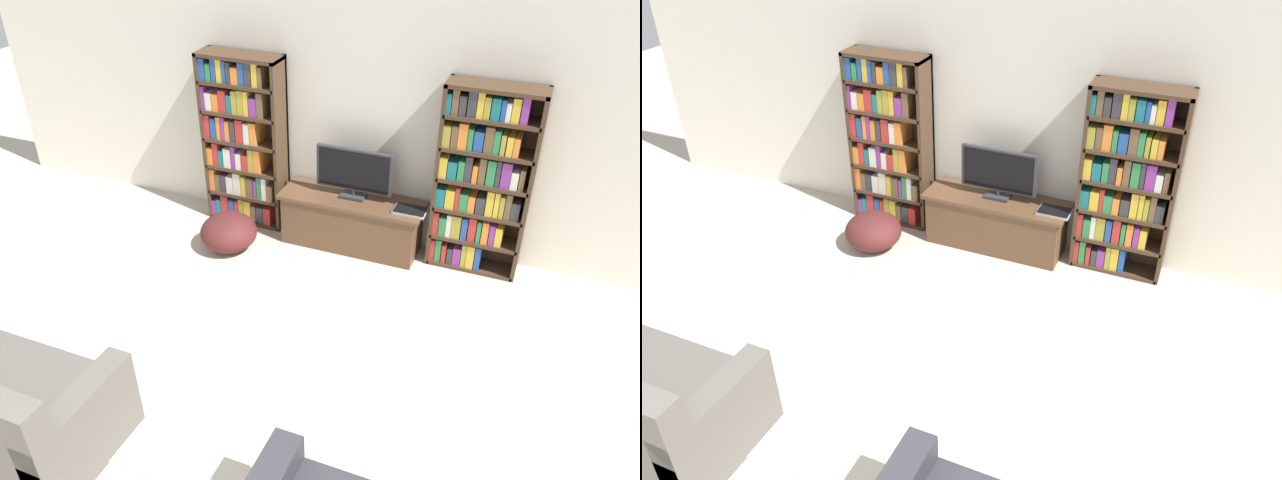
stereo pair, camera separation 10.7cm
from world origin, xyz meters
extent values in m
cube|color=silver|center=(0.00, 4.23, 1.30)|extent=(8.80, 0.06, 2.60)
cube|color=#422D1E|center=(-1.73, 4.03, 0.89)|extent=(0.04, 0.30, 1.79)
cube|color=#422D1E|center=(-0.92, 4.03, 0.89)|extent=(0.04, 0.30, 1.79)
cube|color=#422D1E|center=(-1.33, 4.16, 0.89)|extent=(0.84, 0.04, 1.79)
cube|color=#422D1E|center=(-1.33, 4.03, 1.77)|extent=(0.84, 0.30, 0.04)
cube|color=#422D1E|center=(-1.33, 4.03, 0.02)|extent=(0.81, 0.30, 0.04)
cube|color=#7F338C|center=(-1.69, 4.02, 0.12)|extent=(0.05, 0.24, 0.17)
cube|color=#196B75|center=(-1.63, 4.02, 0.13)|extent=(0.06, 0.24, 0.19)
cube|color=#B72D28|center=(-1.56, 4.02, 0.16)|extent=(0.08, 0.24, 0.24)
cube|color=#234C99|center=(-1.48, 4.02, 0.14)|extent=(0.06, 0.24, 0.21)
cube|color=#B72D28|center=(-1.41, 4.02, 0.14)|extent=(0.05, 0.24, 0.21)
cube|color=#9E9333|center=(-1.36, 4.02, 0.16)|extent=(0.06, 0.24, 0.24)
cube|color=gold|center=(-1.29, 4.02, 0.15)|extent=(0.07, 0.24, 0.24)
cube|color=brown|center=(-1.21, 4.02, 0.13)|extent=(0.05, 0.24, 0.20)
cube|color=#333338|center=(-1.14, 4.02, 0.13)|extent=(0.08, 0.24, 0.19)
cube|color=#B72D28|center=(-1.06, 4.02, 0.13)|extent=(0.08, 0.24, 0.19)
cube|color=#422D1E|center=(-1.33, 4.03, 0.32)|extent=(0.81, 0.30, 0.04)
cube|color=orange|center=(-1.68, 4.02, 0.45)|extent=(0.06, 0.24, 0.24)
cube|color=brown|center=(-1.62, 4.02, 0.43)|extent=(0.05, 0.24, 0.20)
cube|color=#333338|center=(-1.55, 4.02, 0.43)|extent=(0.07, 0.24, 0.20)
cube|color=silver|center=(-1.47, 4.02, 0.43)|extent=(0.08, 0.24, 0.19)
cube|color=silver|center=(-1.39, 4.02, 0.46)|extent=(0.08, 0.24, 0.24)
cube|color=gold|center=(-1.31, 4.02, 0.44)|extent=(0.05, 0.24, 0.22)
cube|color=brown|center=(-1.24, 4.02, 0.44)|extent=(0.08, 0.24, 0.21)
cube|color=#7F338C|center=(-1.18, 4.02, 0.44)|extent=(0.04, 0.24, 0.20)
cube|color=#2D7F47|center=(-1.13, 4.02, 0.46)|extent=(0.05, 0.24, 0.24)
cube|color=silver|center=(-1.08, 4.02, 0.46)|extent=(0.05, 0.24, 0.24)
cube|color=brown|center=(-1.01, 4.02, 0.42)|extent=(0.07, 0.24, 0.17)
cube|color=#422D1E|center=(-1.33, 4.03, 0.61)|extent=(0.81, 0.30, 0.04)
cube|color=orange|center=(-1.68, 4.02, 0.73)|extent=(0.06, 0.24, 0.19)
cube|color=#B72D28|center=(-1.61, 4.02, 0.75)|extent=(0.06, 0.24, 0.24)
cube|color=#196B75|center=(-1.55, 4.02, 0.72)|extent=(0.05, 0.24, 0.18)
cube|color=silver|center=(-1.48, 4.02, 0.74)|extent=(0.08, 0.24, 0.21)
cube|color=#7F338C|center=(-1.41, 4.02, 0.75)|extent=(0.05, 0.24, 0.24)
cube|color=silver|center=(-1.35, 4.02, 0.72)|extent=(0.06, 0.24, 0.18)
cube|color=#B72D28|center=(-1.28, 4.02, 0.72)|extent=(0.07, 0.24, 0.17)
cube|color=#9E9333|center=(-1.21, 4.02, 0.75)|extent=(0.06, 0.24, 0.24)
cube|color=orange|center=(-1.14, 4.02, 0.75)|extent=(0.07, 0.24, 0.24)
cube|color=#422D1E|center=(-1.33, 4.03, 0.91)|extent=(0.81, 0.30, 0.04)
cube|color=#B72D28|center=(-1.68, 4.02, 1.05)|extent=(0.06, 0.24, 0.24)
cube|color=#234C99|center=(-1.61, 4.02, 1.04)|extent=(0.06, 0.24, 0.21)
cube|color=orange|center=(-1.55, 4.02, 1.05)|extent=(0.05, 0.24, 0.24)
cube|color=#7F338C|center=(-1.50, 4.02, 1.05)|extent=(0.04, 0.24, 0.24)
cube|color=orange|center=(-1.45, 4.02, 1.04)|extent=(0.05, 0.24, 0.21)
cube|color=#333338|center=(-1.39, 4.02, 1.04)|extent=(0.06, 0.24, 0.22)
cube|color=#B72D28|center=(-1.32, 4.02, 1.05)|extent=(0.08, 0.24, 0.24)
cube|color=silver|center=(-1.24, 4.02, 1.04)|extent=(0.06, 0.24, 0.21)
cube|color=orange|center=(-1.17, 4.02, 1.05)|extent=(0.07, 0.24, 0.23)
cube|color=#422D1E|center=(-1.33, 4.03, 1.21)|extent=(0.81, 0.30, 0.04)
cube|color=#7F338C|center=(-1.69, 4.02, 1.35)|extent=(0.04, 0.24, 0.24)
cube|color=silver|center=(-1.64, 4.02, 1.32)|extent=(0.07, 0.24, 0.18)
cube|color=orange|center=(-1.56, 4.02, 1.32)|extent=(0.07, 0.24, 0.17)
cube|color=#B72D28|center=(-1.48, 4.02, 1.34)|extent=(0.08, 0.24, 0.22)
cube|color=#196B75|center=(-1.41, 4.02, 1.32)|extent=(0.05, 0.24, 0.19)
cube|color=#9E9333|center=(-1.35, 4.02, 1.34)|extent=(0.06, 0.24, 0.23)
cube|color=#9E9333|center=(-1.28, 4.02, 1.35)|extent=(0.07, 0.24, 0.24)
cube|color=gold|center=(-1.22, 4.02, 1.35)|extent=(0.05, 0.24, 0.24)
cube|color=#7F338C|center=(-1.15, 4.02, 1.32)|extent=(0.08, 0.24, 0.19)
cube|color=brown|center=(-1.07, 4.02, 1.35)|extent=(0.06, 0.24, 0.24)
cube|color=#422D1E|center=(-1.33, 4.03, 1.51)|extent=(0.81, 0.30, 0.04)
cube|color=#234C99|center=(-1.68, 4.02, 1.63)|extent=(0.07, 0.24, 0.21)
cube|color=#2D7F47|center=(-1.61, 4.02, 1.61)|extent=(0.05, 0.24, 0.17)
cube|color=#234C99|center=(-1.55, 4.02, 1.64)|extent=(0.05, 0.24, 0.23)
cube|color=gold|center=(-1.49, 4.02, 1.65)|extent=(0.06, 0.24, 0.24)
cube|color=#234C99|center=(-1.44, 4.02, 1.63)|extent=(0.04, 0.24, 0.21)
cube|color=#333338|center=(-1.39, 4.02, 1.63)|extent=(0.04, 0.24, 0.21)
cube|color=orange|center=(-1.32, 4.02, 1.61)|extent=(0.08, 0.24, 0.16)
cube|color=#234C99|center=(-1.25, 4.02, 1.64)|extent=(0.06, 0.24, 0.22)
cube|color=#333338|center=(-1.18, 4.02, 1.65)|extent=(0.07, 0.24, 0.24)
cube|color=gold|center=(-1.11, 4.02, 1.64)|extent=(0.06, 0.24, 0.22)
cube|color=brown|center=(-1.06, 4.02, 1.62)|extent=(0.04, 0.24, 0.19)
cube|color=#422D1E|center=(0.67, 4.03, 0.89)|extent=(0.04, 0.30, 1.79)
cube|color=#422D1E|center=(1.48, 4.03, 0.89)|extent=(0.04, 0.30, 1.79)
cube|color=#422D1E|center=(1.08, 4.16, 0.89)|extent=(0.84, 0.04, 1.79)
cube|color=#422D1E|center=(1.08, 4.03, 1.77)|extent=(0.84, 0.30, 0.04)
cube|color=#422D1E|center=(1.08, 4.03, 0.02)|extent=(0.81, 0.30, 0.04)
cube|color=#B72D28|center=(0.71, 4.02, 0.15)|extent=(0.04, 0.24, 0.23)
cube|color=#2D7F47|center=(0.77, 4.02, 0.16)|extent=(0.06, 0.24, 0.24)
cube|color=#B72D28|center=(0.82, 4.02, 0.14)|extent=(0.04, 0.24, 0.20)
cube|color=#333338|center=(0.88, 4.02, 0.12)|extent=(0.05, 0.24, 0.17)
cube|color=#7F338C|center=(0.95, 4.02, 0.13)|extent=(0.07, 0.24, 0.19)
cube|color=#9E9333|center=(1.01, 4.02, 0.16)|extent=(0.04, 0.24, 0.24)
cube|color=gold|center=(1.07, 4.02, 0.16)|extent=(0.07, 0.24, 0.24)
cube|color=#234C99|center=(1.14, 4.02, 0.16)|extent=(0.05, 0.24, 0.24)
cube|color=#422D1E|center=(1.08, 4.03, 0.32)|extent=(0.81, 0.30, 0.04)
cube|color=#B72D28|center=(0.71, 4.02, 0.45)|extent=(0.05, 0.24, 0.23)
cube|color=#2D7F47|center=(0.78, 4.02, 0.43)|extent=(0.07, 0.24, 0.19)
cube|color=silver|center=(0.84, 4.02, 0.45)|extent=(0.05, 0.24, 0.23)
cube|color=#9E9333|center=(0.91, 4.02, 0.45)|extent=(0.08, 0.24, 0.23)
cube|color=#234C99|center=(0.98, 4.02, 0.45)|extent=(0.05, 0.24, 0.23)
cube|color=#B72D28|center=(1.05, 4.02, 0.46)|extent=(0.07, 0.24, 0.24)
cube|color=#2D7F47|center=(1.11, 4.02, 0.44)|extent=(0.04, 0.24, 0.22)
cube|color=orange|center=(1.17, 4.02, 0.45)|extent=(0.06, 0.24, 0.22)
cube|color=#7F338C|center=(1.23, 4.02, 0.44)|extent=(0.05, 0.24, 0.21)
cube|color=gold|center=(1.29, 4.02, 0.43)|extent=(0.06, 0.24, 0.20)
cube|color=#422D1E|center=(1.08, 4.03, 0.61)|extent=(0.81, 0.30, 0.04)
cube|color=#196B75|center=(0.73, 4.02, 0.72)|extent=(0.08, 0.24, 0.18)
cube|color=gold|center=(0.82, 4.02, 0.73)|extent=(0.08, 0.24, 0.19)
cube|color=#B72D28|center=(0.88, 4.02, 0.74)|extent=(0.04, 0.24, 0.22)
cube|color=#2D7F47|center=(0.94, 4.02, 0.72)|extent=(0.07, 0.24, 0.17)
cube|color=orange|center=(1.01, 4.02, 0.71)|extent=(0.06, 0.24, 0.16)
cube|color=#333338|center=(1.09, 4.02, 0.71)|extent=(0.08, 0.24, 0.16)
cube|color=gold|center=(1.17, 4.02, 0.75)|extent=(0.06, 0.24, 0.24)
cube|color=gold|center=(1.23, 4.02, 0.75)|extent=(0.04, 0.24, 0.24)
cube|color=#9E9333|center=(1.28, 4.02, 0.74)|extent=(0.04, 0.24, 0.21)
cube|color=brown|center=(1.33, 4.02, 0.75)|extent=(0.05, 0.24, 0.24)
cube|color=#333338|center=(1.40, 4.02, 0.72)|extent=(0.07, 0.24, 0.17)
cube|color=#422D1E|center=(1.08, 4.03, 0.91)|extent=(0.81, 0.30, 0.04)
cube|color=gold|center=(0.72, 4.02, 1.03)|extent=(0.07, 0.24, 0.20)
cube|color=#196B75|center=(0.81, 4.02, 1.01)|extent=(0.08, 0.24, 0.17)
cube|color=#2D7F47|center=(0.88, 4.02, 1.02)|extent=(0.06, 0.24, 0.19)
cube|color=#333338|center=(0.94, 4.02, 1.05)|extent=(0.06, 0.24, 0.24)
cube|color=orange|center=(1.01, 4.02, 1.01)|extent=(0.05, 0.24, 0.17)
cube|color=brown|center=(1.06, 4.02, 1.05)|extent=(0.06, 0.24, 0.24)
cube|color=#2D7F47|center=(1.14, 4.02, 1.05)|extent=(0.07, 0.24, 0.24)
cube|color=#333338|center=(1.20, 4.02, 1.05)|extent=(0.04, 0.24, 0.24)
cube|color=#7F338C|center=(1.27, 4.02, 1.05)|extent=(0.08, 0.24, 0.24)
cube|color=silver|center=(1.34, 4.02, 1.01)|extent=(0.06, 0.24, 0.16)
cube|color=brown|center=(1.40, 4.02, 1.03)|extent=(0.04, 0.24, 0.20)
cube|color=#422D1E|center=(1.08, 4.03, 1.21)|extent=(0.81, 0.30, 0.04)
cube|color=#9E9333|center=(0.72, 4.02, 1.33)|extent=(0.07, 0.24, 0.20)
cube|color=brown|center=(0.79, 4.02, 1.33)|extent=(0.06, 0.24, 0.20)
cube|color=orange|center=(0.86, 4.02, 1.35)|extent=(0.08, 0.24, 0.23)
cube|color=#2D7F47|center=(0.93, 4.02, 1.33)|extent=(0.04, 0.24, 0.20)
cube|color=#234C99|center=(1.00, 4.02, 1.32)|extent=(0.08, 0.24, 0.18)
cube|color=brown|center=(1.08, 4.02, 1.35)|extent=(0.07, 0.24, 0.24)
cube|color=#2D7F47|center=(1.15, 4.02, 1.33)|extent=(0.05, 0.24, 0.21)
cube|color=#9E9333|center=(1.20, 4.02, 1.32)|extent=(0.04, 0.24, 0.18)
cube|color=gold|center=(1.26, 4.02, 1.32)|extent=(0.05, 0.24, 0.18)
cube|color=orange|center=(1.31, 4.02, 1.31)|extent=(0.05, 0.24, 0.17)
cube|color=#422D1E|center=(1.08, 4.03, 1.51)|extent=(0.81, 0.30, 0.04)
cube|color=#196B75|center=(0.71, 4.02, 1.62)|extent=(0.04, 0.24, 0.18)
cube|color=brown|center=(0.76, 4.02, 1.64)|extent=(0.05, 0.24, 0.22)
cube|color=#333338|center=(0.83, 4.02, 1.61)|extent=(0.06, 0.24, 0.17)
cube|color=#333338|center=(0.90, 4.02, 1.65)|extent=(0.07, 0.24, 0.24)
cube|color=gold|center=(0.97, 4.02, 1.64)|extent=(0.05, 0.24, 0.22)
cube|color=#9E9333|center=(1.03, 4.02, 1.62)|extent=(0.05, 0.24, 0.19)
cube|color=#196B75|center=(1.10, 4.02, 1.62)|extent=(0.07, 0.24, 0.19)
cube|color=#234C99|center=(1.16, 4.02, 1.62)|extent=(0.04, 0.24, 0.18)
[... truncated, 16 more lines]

